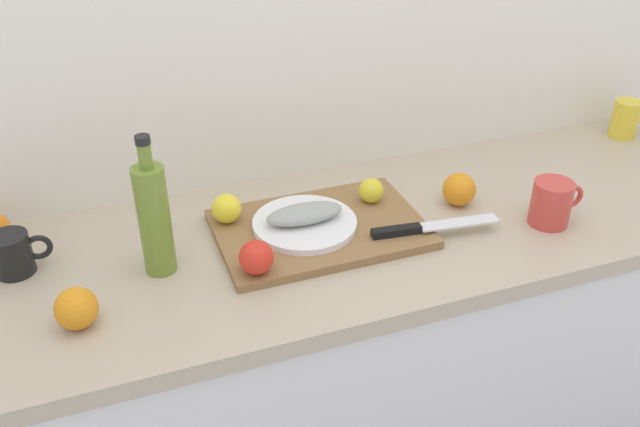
% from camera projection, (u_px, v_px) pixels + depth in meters
% --- Properties ---
extents(back_wall, '(3.20, 0.05, 2.50)m').
position_uv_depth(back_wall, '(306.00, 34.00, 1.59)').
color(back_wall, white).
rests_on(back_wall, ground_plane).
extents(kitchen_counter, '(2.00, 0.60, 0.90)m').
position_uv_depth(kitchen_counter, '(351.00, 376.00, 1.75)').
color(kitchen_counter, white).
rests_on(kitchen_counter, ground_plane).
extents(cutting_board, '(0.45, 0.30, 0.02)m').
position_uv_depth(cutting_board, '(320.00, 229.00, 1.50)').
color(cutting_board, olive).
rests_on(cutting_board, kitchen_counter).
extents(white_plate, '(0.23, 0.23, 0.01)m').
position_uv_depth(white_plate, '(305.00, 224.00, 1.48)').
color(white_plate, white).
rests_on(white_plate, cutting_board).
extents(fish_fillet, '(0.17, 0.07, 0.04)m').
position_uv_depth(fish_fillet, '(305.00, 214.00, 1.47)').
color(fish_fillet, '#999E99').
rests_on(fish_fillet, white_plate).
extents(chef_knife, '(0.29, 0.06, 0.02)m').
position_uv_depth(chef_knife, '(420.00, 228.00, 1.47)').
color(chef_knife, silver).
rests_on(chef_knife, cutting_board).
extents(lemon_0, '(0.07, 0.07, 0.07)m').
position_uv_depth(lemon_0, '(227.00, 208.00, 1.49)').
color(lemon_0, yellow).
rests_on(lemon_0, cutting_board).
extents(lemon_1, '(0.06, 0.06, 0.06)m').
position_uv_depth(lemon_1, '(371.00, 191.00, 1.57)').
color(lemon_1, yellow).
rests_on(lemon_1, cutting_board).
extents(tomato_0, '(0.07, 0.07, 0.07)m').
position_uv_depth(tomato_0, '(256.00, 257.00, 1.33)').
color(tomato_0, red).
rests_on(tomato_0, cutting_board).
extents(olive_oil_bottle, '(0.06, 0.06, 0.30)m').
position_uv_depth(olive_oil_bottle, '(154.00, 218.00, 1.32)').
color(olive_oil_bottle, olive).
rests_on(olive_oil_bottle, kitchen_counter).
extents(coffee_mug_0, '(0.13, 0.09, 0.10)m').
position_uv_depth(coffee_mug_0, '(552.00, 203.00, 1.51)').
color(coffee_mug_0, '#CC3F38').
rests_on(coffee_mug_0, kitchen_counter).
extents(coffee_mug_1, '(0.12, 0.08, 0.09)m').
position_uv_depth(coffee_mug_1, '(14.00, 254.00, 1.36)').
color(coffee_mug_1, black).
rests_on(coffee_mug_1, kitchen_counter).
extents(coffee_mug_2, '(0.11, 0.07, 0.11)m').
position_uv_depth(coffee_mug_2, '(626.00, 119.00, 1.91)').
color(coffee_mug_2, yellow).
rests_on(coffee_mug_2, kitchen_counter).
extents(orange_1, '(0.08, 0.08, 0.08)m').
position_uv_depth(orange_1, '(459.00, 189.00, 1.59)').
color(orange_1, orange).
rests_on(orange_1, kitchen_counter).
extents(orange_2, '(0.08, 0.08, 0.08)m').
position_uv_depth(orange_2, '(76.00, 308.00, 1.22)').
color(orange_2, orange).
rests_on(orange_2, kitchen_counter).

